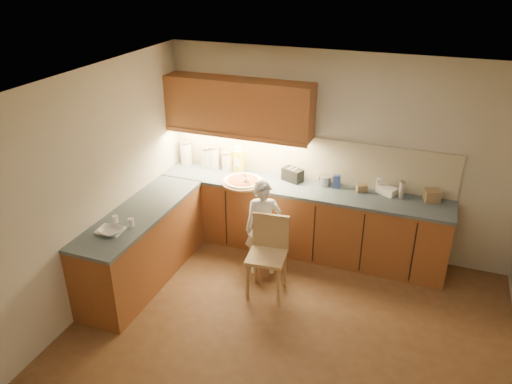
% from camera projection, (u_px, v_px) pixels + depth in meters
% --- Properties ---
extents(room, '(4.54, 4.50, 2.62)m').
position_uv_depth(room, '(292.00, 192.00, 4.49)').
color(room, brown).
rests_on(room, ground).
extents(l_counter, '(3.77, 2.62, 0.92)m').
position_uv_depth(l_counter, '(248.00, 227.00, 6.36)').
color(l_counter, '#97562B').
rests_on(l_counter, ground).
extents(backsplash, '(3.75, 0.02, 0.58)m').
position_uv_depth(backsplash, '(308.00, 158.00, 6.49)').
color(backsplash, beige).
rests_on(backsplash, l_counter).
extents(upper_cabinets, '(1.95, 0.36, 0.73)m').
position_uv_depth(upper_cabinets, '(238.00, 107.00, 6.36)').
color(upper_cabinets, '#97562B').
rests_on(upper_cabinets, ground).
extents(pizza_on_board, '(0.56, 0.56, 0.22)m').
position_uv_depth(pizza_on_board, '(243.00, 181.00, 6.46)').
color(pizza_on_board, tan).
rests_on(pizza_on_board, l_counter).
extents(child, '(0.53, 0.45, 1.23)m').
position_uv_depth(child, '(263.00, 228.00, 6.03)').
color(child, silver).
rests_on(child, ground).
extents(wooden_chair, '(0.47, 0.47, 0.95)m').
position_uv_depth(wooden_chair, '(268.00, 250.00, 5.72)').
color(wooden_chair, tan).
rests_on(wooden_chair, ground).
extents(mixing_bowl, '(0.29, 0.29, 0.06)m').
position_uv_depth(mixing_bowl, '(111.00, 231.00, 5.30)').
color(mixing_bowl, silver).
rests_on(mixing_bowl, l_counter).
extents(canister_a, '(0.17, 0.17, 0.33)m').
position_uv_depth(canister_a, '(186.00, 153.00, 6.99)').
color(canister_a, silver).
rests_on(canister_a, l_counter).
extents(canister_b, '(0.17, 0.17, 0.30)m').
position_uv_depth(canister_b, '(208.00, 157.00, 6.87)').
color(canister_b, silver).
rests_on(canister_b, l_counter).
extents(canister_c, '(0.17, 0.17, 0.33)m').
position_uv_depth(canister_c, '(213.00, 157.00, 6.85)').
color(canister_c, silver).
rests_on(canister_c, l_counter).
extents(canister_d, '(0.16, 0.16, 0.26)m').
position_uv_depth(canister_d, '(227.00, 161.00, 6.83)').
color(canister_d, white).
rests_on(canister_d, l_counter).
extents(oil_jug, '(0.14, 0.12, 0.36)m').
position_uv_depth(oil_jug, '(239.00, 161.00, 6.72)').
color(oil_jug, gold).
rests_on(oil_jug, l_counter).
extents(toaster, '(0.30, 0.24, 0.18)m').
position_uv_depth(toaster, '(293.00, 175.00, 6.50)').
color(toaster, black).
rests_on(toaster, l_counter).
extents(steel_pot, '(0.17, 0.17, 0.13)m').
position_uv_depth(steel_pot, '(325.00, 180.00, 6.39)').
color(steel_pot, '#A2A2A7').
rests_on(steel_pot, l_counter).
extents(blue_box, '(0.10, 0.07, 0.18)m').
position_uv_depth(blue_box, '(337.00, 182.00, 6.31)').
color(blue_box, '#314595').
rests_on(blue_box, l_counter).
extents(card_box_a, '(0.16, 0.14, 0.09)m').
position_uv_depth(card_box_a, '(362.00, 188.00, 6.23)').
color(card_box_a, '#967B51').
rests_on(card_box_a, l_counter).
extents(white_bottle, '(0.07, 0.07, 0.17)m').
position_uv_depth(white_bottle, '(379.00, 185.00, 6.22)').
color(white_bottle, white).
rests_on(white_bottle, l_counter).
extents(flat_pack, '(0.27, 0.23, 0.09)m').
position_uv_depth(flat_pack, '(387.00, 191.00, 6.17)').
color(flat_pack, white).
rests_on(flat_pack, l_counter).
extents(tall_jar, '(0.07, 0.07, 0.22)m').
position_uv_depth(tall_jar, '(402.00, 189.00, 6.05)').
color(tall_jar, beige).
rests_on(tall_jar, l_counter).
extents(card_box_b, '(0.22, 0.20, 0.14)m').
position_uv_depth(card_box_b, '(432.00, 195.00, 5.98)').
color(card_box_b, '#9D8054').
rests_on(card_box_b, l_counter).
extents(dough_cloth, '(0.29, 0.24, 0.02)m').
position_uv_depth(dough_cloth, '(110.00, 230.00, 5.36)').
color(dough_cloth, white).
rests_on(dough_cloth, l_counter).
extents(spice_jar_a, '(0.07, 0.07, 0.08)m').
position_uv_depth(spice_jar_a, '(115.00, 219.00, 5.53)').
color(spice_jar_a, white).
rests_on(spice_jar_a, l_counter).
extents(spice_jar_b, '(0.08, 0.08, 0.09)m').
position_uv_depth(spice_jar_b, '(131.00, 222.00, 5.45)').
color(spice_jar_b, white).
rests_on(spice_jar_b, l_counter).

